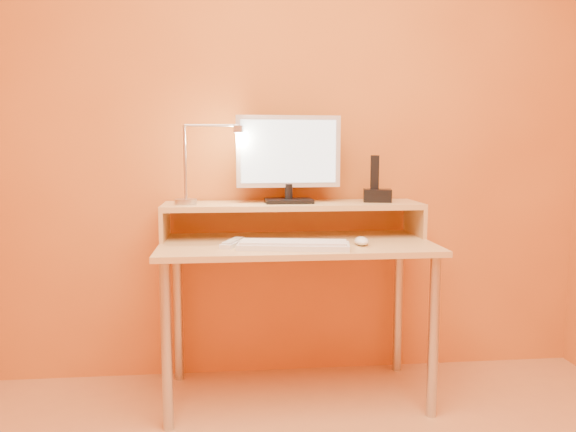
{
  "coord_description": "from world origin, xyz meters",
  "views": [
    {
      "loc": [
        -0.29,
        -1.27,
        1.14
      ],
      "look_at": [
        -0.04,
        1.13,
        0.84
      ],
      "focal_mm": 35.04,
      "sensor_mm": 36.0,
      "label": 1
    }
  ],
  "objects": [
    {
      "name": "shelf_riser_left",
      "position": [
        -0.59,
        1.33,
        0.79
      ],
      "size": [
        0.02,
        0.3,
        0.14
      ],
      "primitive_type": "cube",
      "color": "tan",
      "rests_on": "desk_lower"
    },
    {
      "name": "remote_control",
      "position": [
        -0.28,
        1.12,
        0.73
      ],
      "size": [
        0.12,
        0.2,
        0.02
      ],
      "primitive_type": "cube",
      "rotation": [
        0.0,
        0.0,
        -0.35
      ],
      "color": "silver",
      "rests_on": "desk_lower"
    },
    {
      "name": "phone_handset",
      "position": [
        0.39,
        1.33,
        1.02
      ],
      "size": [
        0.04,
        0.03,
        0.16
      ],
      "primitive_type": "cube",
      "rotation": [
        0.0,
        0.0,
        -0.21
      ],
      "color": "black",
      "rests_on": "phone_dock"
    },
    {
      "name": "lamp_base",
      "position": [
        -0.49,
        1.3,
        0.89
      ],
      "size": [
        0.1,
        0.1,
        0.02
      ],
      "primitive_type": "cylinder",
      "color": "#B4B4B7",
      "rests_on": "desk_shelf"
    },
    {
      "name": "mouse",
      "position": [
        0.27,
        1.07,
        0.74
      ],
      "size": [
        0.07,
        0.11,
        0.04
      ],
      "primitive_type": "ellipsoid",
      "rotation": [
        0.0,
        0.0,
        -0.09
      ],
      "color": "white",
      "rests_on": "desk_lower"
    },
    {
      "name": "monitor_screen",
      "position": [
        -0.02,
        1.32,
        1.12
      ],
      "size": [
        0.44,
        0.03,
        0.29
      ],
      "primitive_type": "cube",
      "rotation": [
        0.0,
        0.0,
        0.05
      ],
      "color": "silver",
      "rests_on": "monitor_panel"
    },
    {
      "name": "wall_back",
      "position": [
        0.0,
        1.5,
        1.25
      ],
      "size": [
        3.0,
        0.04,
        2.5
      ],
      "primitive_type": "cube",
      "color": "orange",
      "rests_on": "floor"
    },
    {
      "name": "shelf_riser_right",
      "position": [
        0.59,
        1.33,
        0.79
      ],
      "size": [
        0.02,
        0.3,
        0.14
      ],
      "primitive_type": "cube",
      "color": "tan",
      "rests_on": "desk_lower"
    },
    {
      "name": "desk_leg_fl",
      "position": [
        -0.55,
        0.93,
        0.35
      ],
      "size": [
        0.04,
        0.04,
        0.69
      ],
      "primitive_type": "cylinder",
      "color": "#B4B4B7",
      "rests_on": "floor"
    },
    {
      "name": "monitor_neck",
      "position": [
        -0.02,
        1.33,
        0.93
      ],
      "size": [
        0.04,
        0.04,
        0.07
      ],
      "primitive_type": "cylinder",
      "color": "black",
      "rests_on": "monitor_foot"
    },
    {
      "name": "phone_dock",
      "position": [
        0.4,
        1.33,
        0.91
      ],
      "size": [
        0.15,
        0.13,
        0.06
      ],
      "primitive_type": "cube",
      "rotation": [
        0.0,
        0.0,
        -0.21
      ],
      "color": "black",
      "rests_on": "desk_shelf"
    },
    {
      "name": "phone_led",
      "position": [
        0.45,
        1.28,
        0.91
      ],
      "size": [
        0.01,
        0.0,
        0.04
      ],
      "primitive_type": "cube",
      "color": "#2970FC",
      "rests_on": "phone_dock"
    },
    {
      "name": "lamp_bulb",
      "position": [
        -0.25,
        1.3,
        1.2
      ],
      "size": [
        0.03,
        0.03,
        0.0
      ],
      "primitive_type": "cylinder",
      "color": "#FFEAC6",
      "rests_on": "lamp_head"
    },
    {
      "name": "lamp_post",
      "position": [
        -0.49,
        1.3,
        1.07
      ],
      "size": [
        0.01,
        0.01,
        0.33
      ],
      "primitive_type": "cylinder",
      "color": "#B4B4B7",
      "rests_on": "lamp_base"
    },
    {
      "name": "lamp_arm",
      "position": [
        -0.37,
        1.3,
        1.24
      ],
      "size": [
        0.24,
        0.01,
        0.01
      ],
      "primitive_type": "cylinder",
      "rotation": [
        0.0,
        1.57,
        0.0
      ],
      "color": "#B4B4B7",
      "rests_on": "lamp_post"
    },
    {
      "name": "desk_leg_fr",
      "position": [
        0.55,
        0.93,
        0.35
      ],
      "size": [
        0.04,
        0.04,
        0.69
      ],
      "primitive_type": "cylinder",
      "color": "#B4B4B7",
      "rests_on": "floor"
    },
    {
      "name": "desk_lower",
      "position": [
        0.0,
        1.18,
        0.71
      ],
      "size": [
        1.2,
        0.6,
        0.02
      ],
      "primitive_type": "cube",
      "color": "tan",
      "rests_on": "floor"
    },
    {
      "name": "monitor_foot",
      "position": [
        -0.02,
        1.33,
        0.89
      ],
      "size": [
        0.22,
        0.16,
        0.02
      ],
      "primitive_type": "cube",
      "color": "black",
      "rests_on": "desk_shelf"
    },
    {
      "name": "desk_shelf",
      "position": [
        0.0,
        1.33,
        0.87
      ],
      "size": [
        1.2,
        0.3,
        0.02
      ],
      "primitive_type": "cube",
      "color": "tan",
      "rests_on": "desk_lower"
    },
    {
      "name": "desk_leg_br",
      "position": [
        0.55,
        1.43,
        0.35
      ],
      "size": [
        0.04,
        0.04,
        0.69
      ],
      "primitive_type": "cylinder",
      "color": "#B4B4B7",
      "rests_on": "floor"
    },
    {
      "name": "keyboard",
      "position": [
        -0.03,
        1.02,
        0.73
      ],
      "size": [
        0.48,
        0.22,
        0.02
      ],
      "primitive_type": "cube",
      "rotation": [
        0.0,
        0.0,
        -0.17
      ],
      "color": "silver",
      "rests_on": "desk_lower"
    },
    {
      "name": "monitor_back",
      "position": [
        -0.02,
        1.36,
        1.12
      ],
      "size": [
        0.44,
        0.03,
        0.28
      ],
      "primitive_type": "cube",
      "rotation": [
        0.0,
        0.0,
        0.05
      ],
      "color": "black",
      "rests_on": "monitor_panel"
    },
    {
      "name": "desk_leg_bl",
      "position": [
        -0.55,
        1.43,
        0.35
      ],
      "size": [
        0.04,
        0.04,
        0.69
      ],
      "primitive_type": "cylinder",
      "color": "#B4B4B7",
      "rests_on": "floor"
    },
    {
      "name": "monitor_panel",
      "position": [
        -0.02,
        1.34,
        1.12
      ],
      "size": [
        0.49,
        0.06,
        0.33
      ],
      "primitive_type": "cube",
      "rotation": [
        0.0,
        0.0,
        0.05
      ],
      "color": "silver",
      "rests_on": "monitor_neck"
    },
    {
      "name": "lamp_head",
      "position": [
        -0.25,
        1.3,
        1.22
      ],
      "size": [
        0.04,
        0.04,
        0.03
      ],
      "primitive_type": "cylinder",
      "color": "#B4B4B7",
      "rests_on": "lamp_arm"
    }
  ]
}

